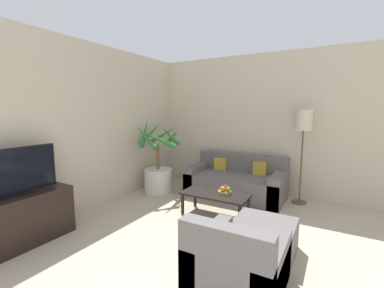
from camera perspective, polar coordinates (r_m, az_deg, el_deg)
wall_back at (r=5.06m, az=29.00°, el=3.51°), size 8.46×0.06×2.70m
wall_left at (r=4.13m, az=-29.05°, el=2.79°), size 0.06×7.39×2.70m
tv_console at (r=3.80m, az=-34.54°, el=-14.00°), size 0.45×1.24×0.63m
television at (r=3.64m, az=-35.23°, el=-5.19°), size 0.18×1.03×0.57m
potted_palm at (r=5.13m, az=-7.52°, el=-5.51°), size 0.89×0.98×1.47m
sofa_loveseat at (r=4.99m, az=9.70°, el=-8.34°), size 1.78×0.87×0.76m
floor_lamp at (r=4.74m, az=23.53°, el=3.62°), size 0.27×0.27×1.63m
coffee_table at (r=4.05m, az=5.18°, el=-11.48°), size 1.03×0.50×0.35m
fruit_bowl at (r=4.03m, az=7.26°, el=-10.59°), size 0.21×0.21×0.04m
apple_red at (r=4.07m, az=7.47°, el=-9.53°), size 0.08×0.08×0.08m
apple_green at (r=3.99m, az=8.05°, el=-9.93°), size 0.07×0.07×0.07m
orange_fruit at (r=3.99m, az=6.83°, el=-9.84°), size 0.08×0.08×0.08m
armchair at (r=2.58m, az=10.10°, el=-24.99°), size 0.77×0.85×0.74m
ottoman at (r=3.27m, az=15.77°, el=-18.95°), size 0.68×0.55×0.37m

